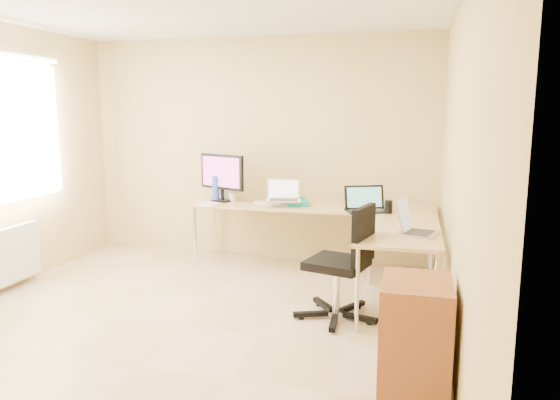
% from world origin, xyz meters
% --- Properties ---
extents(floor, '(4.50, 4.50, 0.00)m').
position_xyz_m(floor, '(0.00, 0.00, 0.00)').
color(floor, '#CEB08F').
rests_on(floor, ground).
extents(wall_back, '(4.50, 0.00, 4.50)m').
position_xyz_m(wall_back, '(0.00, 2.25, 1.30)').
color(wall_back, tan).
rests_on(wall_back, ground).
extents(wall_right, '(0.00, 4.50, 4.50)m').
position_xyz_m(wall_right, '(2.10, 0.00, 1.30)').
color(wall_right, tan).
rests_on(wall_right, ground).
extents(desk_main, '(2.65, 0.70, 0.73)m').
position_xyz_m(desk_main, '(0.72, 1.85, 0.36)').
color(desk_main, tan).
rests_on(desk_main, ground).
extents(desk_return, '(0.70, 1.30, 0.73)m').
position_xyz_m(desk_return, '(1.70, 0.85, 0.36)').
color(desk_return, tan).
rests_on(desk_return, ground).
extents(monitor, '(0.66, 0.44, 0.54)m').
position_xyz_m(monitor, '(-0.32, 1.82, 1.00)').
color(monitor, black).
rests_on(monitor, desk_main).
extents(book_stack, '(0.35, 0.40, 0.06)m').
position_xyz_m(book_stack, '(0.54, 1.82, 0.76)').
color(book_stack, teal).
rests_on(book_stack, desk_main).
extents(laptop_center, '(0.42, 0.36, 0.23)m').
position_xyz_m(laptop_center, '(0.44, 1.68, 0.90)').
color(laptop_center, silver).
rests_on(laptop_center, desk_main).
extents(laptop_black, '(0.50, 0.44, 0.26)m').
position_xyz_m(laptop_black, '(1.35, 1.59, 0.86)').
color(laptop_black, black).
rests_on(laptop_black, desk_main).
extents(keyboard, '(0.50, 0.27, 0.02)m').
position_xyz_m(keyboard, '(0.32, 1.77, 0.74)').
color(keyboard, silver).
rests_on(keyboard, desk_main).
extents(mouse, '(0.11, 0.10, 0.03)m').
position_xyz_m(mouse, '(0.68, 1.80, 0.75)').
color(mouse, silver).
rests_on(mouse, desk_main).
extents(mug, '(0.12, 0.12, 0.10)m').
position_xyz_m(mug, '(-0.19, 1.83, 0.78)').
color(mug, silver).
rests_on(mug, desk_main).
extents(cd_stack, '(0.12, 0.12, 0.03)m').
position_xyz_m(cd_stack, '(0.33, 1.79, 0.74)').
color(cd_stack, white).
rests_on(cd_stack, desk_main).
extents(water_bottle, '(0.11, 0.11, 0.29)m').
position_xyz_m(water_bottle, '(-0.40, 1.83, 0.87)').
color(water_bottle, '#2A48B3').
rests_on(water_bottle, desk_main).
extents(papers, '(0.19, 0.26, 0.01)m').
position_xyz_m(papers, '(-0.40, 1.57, 0.73)').
color(papers, silver).
rests_on(papers, desk_main).
extents(white_box, '(0.23, 0.19, 0.08)m').
position_xyz_m(white_box, '(-0.40, 2.05, 0.77)').
color(white_box, white).
rests_on(white_box, desk_main).
extents(desk_fan, '(0.26, 0.26, 0.28)m').
position_xyz_m(desk_fan, '(-0.29, 2.05, 0.87)').
color(desk_fan, silver).
rests_on(desk_fan, desk_main).
extents(black_cup, '(0.08, 0.08, 0.13)m').
position_xyz_m(black_cup, '(1.56, 1.55, 0.80)').
color(black_cup, black).
rests_on(black_cup, desk_main).
extents(laptop_return, '(0.44, 0.38, 0.25)m').
position_xyz_m(laptop_return, '(1.85, 0.70, 0.85)').
color(laptop_return, silver).
rests_on(laptop_return, desk_return).
extents(office_chair, '(0.74, 0.74, 1.00)m').
position_xyz_m(office_chair, '(1.20, 0.51, 0.50)').
color(office_chair, black).
rests_on(office_chair, ground).
extents(cabinet, '(0.43, 0.53, 0.73)m').
position_xyz_m(cabinet, '(1.85, -0.56, 0.36)').
color(cabinet, '#A46345').
rests_on(cabinet, ground).
extents(radiator, '(0.09, 0.80, 0.55)m').
position_xyz_m(radiator, '(-2.03, 0.40, 0.35)').
color(radiator, white).
rests_on(radiator, ground).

